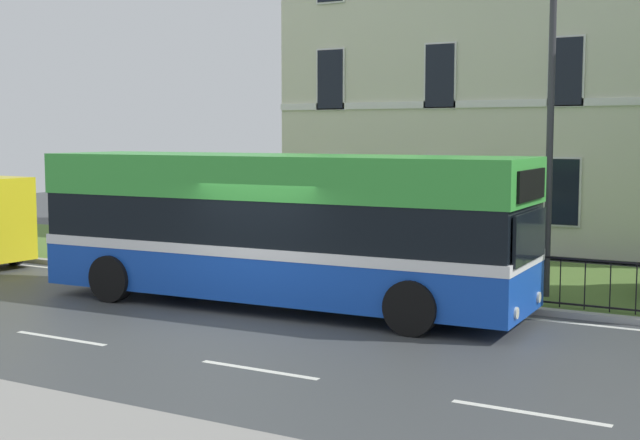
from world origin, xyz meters
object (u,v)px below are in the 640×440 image
(litter_bin, at_px, (237,244))
(single_decker_bus, at_px, (279,227))
(street_lamp_post, at_px, (551,83))
(georgian_townhouse, at_px, (550,43))

(litter_bin, bearing_deg, single_decker_bus, -43.82)
(street_lamp_post, relative_size, litter_bin, 6.44)
(single_decker_bus, height_order, litter_bin, single_decker_bus)
(georgian_townhouse, distance_m, single_decker_bus, 14.77)
(street_lamp_post, bearing_deg, georgian_townhouse, 105.16)
(georgian_townhouse, xyz_separation_m, street_lamp_post, (2.94, -10.86, -1.90))
(litter_bin, bearing_deg, georgian_townhouse, 66.56)
(georgian_townhouse, bearing_deg, litter_bin, -113.44)
(single_decker_bus, relative_size, litter_bin, 8.52)
(georgian_townhouse, bearing_deg, single_decker_bus, -96.50)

